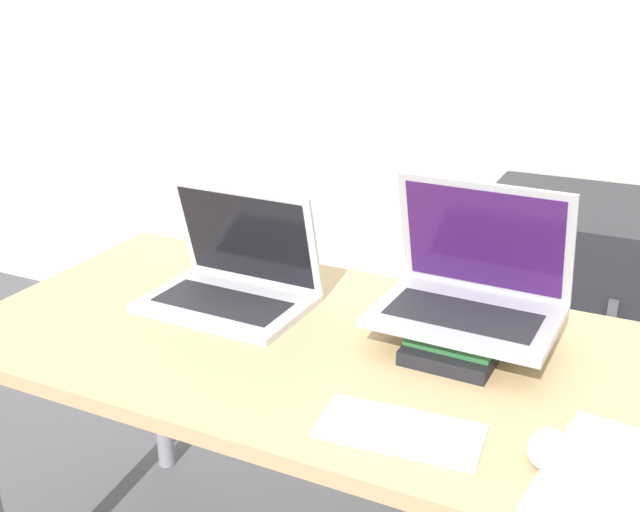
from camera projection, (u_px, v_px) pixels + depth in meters
desk at (324, 376)px, 1.51m from camera, size 1.46×0.73×0.71m
laptop_left at (233, 281)px, 1.64m from camera, size 0.36×0.26×0.25m
book_stack at (463, 331)px, 1.46m from camera, size 0.18×0.28×0.06m
laptop_on_books at (471, 289)px, 1.44m from camera, size 0.35×0.27×0.26m
wireless_keyboard at (400, 430)px, 1.19m from camera, size 0.27×0.14×0.01m
mouse at (548, 448)px, 1.13m from camera, size 0.06×0.10×0.04m
notepad at (628, 482)px, 1.07m from camera, size 0.26×0.31×0.01m
mini_fridge at (559, 332)px, 2.20m from camera, size 0.49×0.53×0.80m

